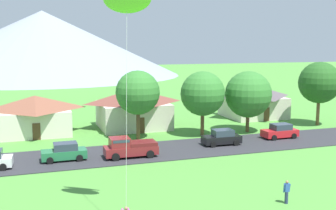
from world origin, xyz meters
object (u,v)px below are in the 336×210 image
parked_car_green_east_end (64,152)px  kite_flyer_with_kite (127,1)px  tree_near_right (319,83)px  parked_car_black_mid_west (222,138)px  watcher_person (287,191)px  house_right_center (253,101)px  house_left_center (133,108)px  tree_near_left (138,93)px  house_leftmost (35,114)px  tree_right_of_center (203,94)px  tree_left_of_center (248,94)px  parked_car_red_mid_east (280,131)px  pickup_truck_maroon_west_side (129,147)px

parked_car_green_east_end → kite_flyer_with_kite: size_ratio=0.28×
tree_near_right → parked_car_black_mid_west: tree_near_right is taller
tree_near_right → parked_car_black_mid_west: 19.24m
parked_car_green_east_end → tree_near_right: bearing=11.6°
parked_car_black_mid_west → watcher_person: size_ratio=2.54×
house_right_center → watcher_person: house_right_center is taller
house_left_center → tree_near_left: (-1.06, -6.74, 2.79)m
house_leftmost → tree_right_of_center: size_ratio=1.13×
parked_car_green_east_end → kite_flyer_with_kite: (2.94, -14.77, 12.80)m
house_right_center → tree_left_of_center: bearing=-123.3°
house_left_center → parked_car_green_east_end: bearing=-126.6°
parked_car_black_mid_west → parked_car_green_east_end: (-16.96, -0.85, 0.00)m
house_leftmost → house_left_center: size_ratio=0.93×
house_right_center → parked_car_red_mid_east: house_right_center is taller
house_left_center → tree_near_right: (24.40, -6.45, 3.17)m
house_right_center → pickup_truck_maroon_west_side: (-23.14, -16.43, -1.46)m
pickup_truck_maroon_west_side → parked_car_black_mid_west: bearing=8.8°
tree_near_left → pickup_truck_maroon_west_side: size_ratio=1.54×
tree_right_of_center → parked_car_red_mid_east: 10.13m
tree_left_of_center → parked_car_green_east_end: tree_left_of_center is taller
parked_car_green_east_end → kite_flyer_with_kite: kite_flyer_with_kite is taller
house_leftmost → tree_right_of_center: (19.23, -7.50, 2.67)m
tree_right_of_center → tree_near_right: (17.58, 0.98, 0.71)m
tree_right_of_center → parked_car_black_mid_west: tree_right_of_center is taller
house_leftmost → watcher_person: house_leftmost is taller
tree_near_left → parked_car_green_east_end: size_ratio=1.91×
tree_right_of_center → watcher_person: bearing=-97.7°
house_left_center → tree_right_of_center: (6.81, -7.43, 2.45)m
kite_flyer_with_kite → watcher_person: bearing=-5.9°
house_leftmost → parked_car_black_mid_west: size_ratio=2.08×
house_leftmost → tree_right_of_center: bearing=-21.3°
parked_car_black_mid_west → parked_car_red_mid_east: 7.99m
tree_left_of_center → parked_car_black_mid_west: (-6.16, -5.37, -3.93)m
parked_car_black_mid_west → pickup_truck_maroon_west_side: size_ratio=0.82×
parked_car_black_mid_west → house_left_center: bearing=118.5°
tree_near_left → watcher_person: (4.90, -22.70, -4.59)m
watcher_person → parked_car_black_mid_west: bearing=79.7°
house_leftmost → parked_car_black_mid_west: (19.31, -12.77, -1.61)m
house_left_center → pickup_truck_maroon_west_side: size_ratio=1.82×
tree_near_left → tree_right_of_center: size_ratio=1.03×
parked_car_green_east_end → house_right_center: bearing=28.0°
house_leftmost → kite_flyer_with_kite: size_ratio=0.60×
tree_near_right → kite_flyer_with_kite: kite_flyer_with_kite is taller
tree_near_right → parked_car_red_mid_east: (-9.55, -5.44, -4.98)m
parked_car_red_mid_east → pickup_truck_maroon_west_side: bearing=-172.5°
house_left_center → tree_left_of_center: (13.06, -7.33, 2.11)m
tree_left_of_center → parked_car_red_mid_east: (1.78, -4.56, -3.93)m
tree_left_of_center → house_leftmost: bearing=163.8°
house_leftmost → parked_car_green_east_end: size_ratio=2.10×
house_leftmost → tree_near_left: bearing=-30.9°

